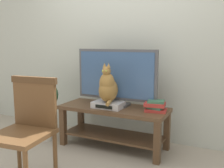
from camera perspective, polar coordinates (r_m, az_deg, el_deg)
The scene contains 9 objects.
ground_plane at distance 2.95m, azimuth -5.55°, elevation -16.99°, with size 12.00×12.00×0.00m, color gray.
back_wall at distance 3.59m, azimuth 3.05°, elevation 10.75°, with size 7.00×0.12×2.80m, color #B7BCB2.
tv_stand at distance 3.24m, azimuth 0.39°, elevation -7.62°, with size 1.33×0.52×0.52m.
tv at distance 3.19m, azimuth 0.96°, elevation 1.74°, with size 1.04×0.20×0.70m.
media_box at distance 3.15m, azimuth -0.79°, elevation -4.54°, with size 0.36×0.25×0.08m.
cat at distance 3.09m, azimuth -0.90°, elevation -0.71°, with size 0.22×0.37×0.47m.
wooden_chair at distance 2.48m, azimuth -18.12°, elevation -8.18°, with size 0.52×0.52×0.99m.
book_stack at distance 3.02m, azimuth 9.48°, elevation -4.81°, with size 0.27×0.20×0.13m.
potted_plant at distance 3.58m, azimuth -14.68°, elevation -3.99°, with size 0.38×0.38×0.80m.
Camera 1 is at (1.40, -2.25, 1.30)m, focal length 41.76 mm.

